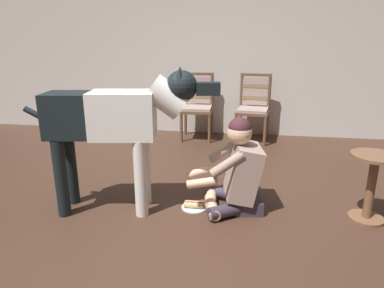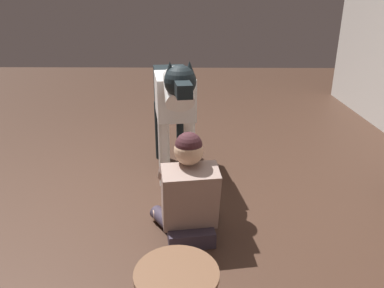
{
  "view_description": "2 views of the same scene",
  "coord_description": "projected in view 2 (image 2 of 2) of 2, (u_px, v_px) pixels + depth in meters",
  "views": [
    {
      "loc": [
        0.53,
        -2.34,
        1.43
      ],
      "look_at": [
        0.11,
        0.27,
        0.62
      ],
      "focal_mm": 31.62,
      "sensor_mm": 36.0,
      "label": 1
    },
    {
      "loc": [
        2.85,
        0.47,
        1.68
      ],
      "look_at": [
        0.05,
        0.43,
        0.57
      ],
      "focal_mm": 34.14,
      "sensor_mm": 36.0,
      "label": 2
    }
  ],
  "objects": [
    {
      "name": "person_sitting_on_floor",
      "position": [
        189.0,
        195.0,
        2.69
      ],
      "size": [
        0.7,
        0.57,
        0.83
      ],
      "color": "#3A3140",
      "rests_on": "ground"
    },
    {
      "name": "ground_plane",
      "position": [
        144.0,
        201.0,
        3.27
      ],
      "size": [
        13.66,
        13.66,
        0.0
      ],
      "primitive_type": "plane",
      "color": "#402A1E"
    },
    {
      "name": "large_dog",
      "position": [
        174.0,
        98.0,
        3.45
      ],
      "size": [
        1.6,
        0.47,
        1.24
      ],
      "color": "silver",
      "rests_on": "ground"
    },
    {
      "name": "hot_dog_on_plate",
      "position": [
        183.0,
        205.0,
        3.15
      ],
      "size": [
        0.23,
        0.23,
        0.06
      ],
      "color": "silver",
      "rests_on": "ground"
    }
  ]
}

